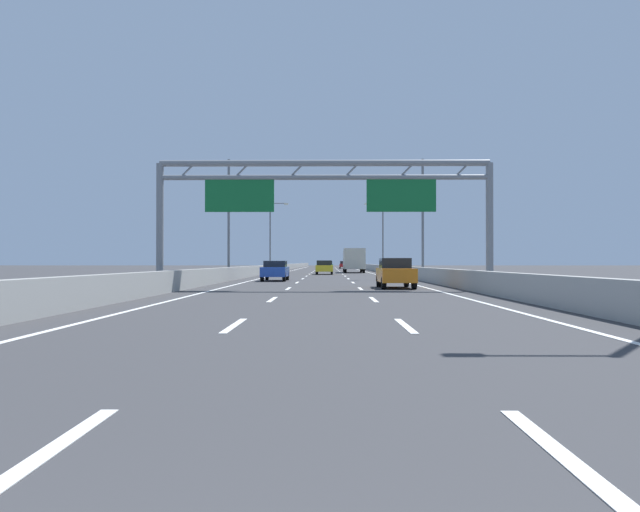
{
  "coord_description": "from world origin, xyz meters",
  "views": [
    {
      "loc": [
        0.17,
        -0.62,
        1.35
      ],
      "look_at": [
        -0.62,
        63.11,
        1.94
      ],
      "focal_mm": 35.0,
      "sensor_mm": 36.0,
      "label": 1
    }
  ],
  "objects_px": {
    "red_car": "(344,265)",
    "box_truck": "(354,259)",
    "yellow_car": "(324,267)",
    "orange_car": "(395,273)",
    "silver_car": "(326,265)",
    "streetlamp_left_mid": "(232,211)",
    "streetlamp_right_far": "(381,232)",
    "streetlamp_left_far": "(272,232)",
    "blue_car": "(275,270)",
    "streetlamp_right_mid": "(420,211)",
    "sign_gantry": "(323,191)",
    "green_car": "(326,266)"
  },
  "relations": [
    {
      "from": "streetlamp_left_far",
      "to": "streetlamp_right_far",
      "type": "height_order",
      "value": "same"
    },
    {
      "from": "orange_car",
      "to": "red_car",
      "type": "distance_m",
      "value": 90.57
    },
    {
      "from": "streetlamp_left_mid",
      "to": "silver_car",
      "type": "height_order",
      "value": "streetlamp_left_mid"
    },
    {
      "from": "sign_gantry",
      "to": "box_truck",
      "type": "xyz_separation_m",
      "value": [
        3.45,
        46.79,
        -3.17
      ]
    },
    {
      "from": "yellow_car",
      "to": "box_truck",
      "type": "height_order",
      "value": "box_truck"
    },
    {
      "from": "orange_car",
      "to": "silver_car",
      "type": "bearing_deg",
      "value": 92.58
    },
    {
      "from": "streetlamp_right_far",
      "to": "green_car",
      "type": "relative_size",
      "value": 2.27
    },
    {
      "from": "streetlamp_left_far",
      "to": "silver_car",
      "type": "xyz_separation_m",
      "value": [
        7.4,
        29.45,
        -4.66
      ]
    },
    {
      "from": "streetlamp_left_far",
      "to": "yellow_car",
      "type": "bearing_deg",
      "value": -68.72
    },
    {
      "from": "sign_gantry",
      "to": "blue_car",
      "type": "bearing_deg",
      "value": 104.56
    },
    {
      "from": "yellow_car",
      "to": "green_car",
      "type": "distance_m",
      "value": 21.47
    },
    {
      "from": "streetlamp_left_mid",
      "to": "streetlamp_left_far",
      "type": "height_order",
      "value": "same"
    },
    {
      "from": "streetlamp_right_mid",
      "to": "green_car",
      "type": "distance_m",
      "value": 39.43
    },
    {
      "from": "streetlamp_left_far",
      "to": "yellow_car",
      "type": "xyz_separation_m",
      "value": [
        7.28,
        -18.68,
        -4.63
      ]
    },
    {
      "from": "streetlamp_left_mid",
      "to": "orange_car",
      "type": "bearing_deg",
      "value": -57.28
    },
    {
      "from": "streetlamp_left_mid",
      "to": "green_car",
      "type": "distance_m",
      "value": 39.42
    },
    {
      "from": "yellow_car",
      "to": "streetlamp_left_far",
      "type": "bearing_deg",
      "value": 111.28
    },
    {
      "from": "yellow_car",
      "to": "red_car",
      "type": "distance_m",
      "value": 56.42
    },
    {
      "from": "streetlamp_left_mid",
      "to": "streetlamp_left_far",
      "type": "relative_size",
      "value": 1.0
    },
    {
      "from": "silver_car",
      "to": "orange_car",
      "type": "bearing_deg",
      "value": -87.42
    },
    {
      "from": "streetlamp_right_mid",
      "to": "streetlamp_right_far",
      "type": "relative_size",
      "value": 1.0
    },
    {
      "from": "streetlamp_left_mid",
      "to": "green_car",
      "type": "xyz_separation_m",
      "value": [
        7.44,
        38.43,
        -4.65
      ]
    },
    {
      "from": "streetlamp_left_far",
      "to": "box_truck",
      "type": "relative_size",
      "value": 1.15
    },
    {
      "from": "streetlamp_left_mid",
      "to": "red_car",
      "type": "height_order",
      "value": "streetlamp_left_mid"
    },
    {
      "from": "blue_car",
      "to": "red_car",
      "type": "xyz_separation_m",
      "value": [
        6.96,
        78.6,
        0.01
      ]
    },
    {
      "from": "box_truck",
      "to": "green_car",
      "type": "bearing_deg",
      "value": 108.18
    },
    {
      "from": "orange_car",
      "to": "box_truck",
      "type": "relative_size",
      "value": 0.5
    },
    {
      "from": "streetlamp_right_far",
      "to": "blue_car",
      "type": "xyz_separation_m",
      "value": [
        -11.0,
        -40.98,
        -4.65
      ]
    },
    {
      "from": "orange_car",
      "to": "silver_car",
      "type": "relative_size",
      "value": 0.97
    },
    {
      "from": "sign_gantry",
      "to": "red_car",
      "type": "bearing_deg",
      "value": 87.84
    },
    {
      "from": "sign_gantry",
      "to": "silver_car",
      "type": "distance_m",
      "value": 83.98
    },
    {
      "from": "red_car",
      "to": "streetlamp_left_mid",
      "type": "bearing_deg",
      "value": -98.45
    },
    {
      "from": "streetlamp_right_mid",
      "to": "streetlamp_right_far",
      "type": "xyz_separation_m",
      "value": [
        0.0,
        35.64,
        0.0
      ]
    },
    {
      "from": "streetlamp_right_mid",
      "to": "box_truck",
      "type": "height_order",
      "value": "streetlamp_right_mid"
    },
    {
      "from": "streetlamp_left_mid",
      "to": "streetlamp_right_far",
      "type": "relative_size",
      "value": 1.0
    },
    {
      "from": "blue_car",
      "to": "silver_car",
      "type": "bearing_deg",
      "value": 87.18
    },
    {
      "from": "sign_gantry",
      "to": "orange_car",
      "type": "height_order",
      "value": "sign_gantry"
    },
    {
      "from": "streetlamp_left_mid",
      "to": "yellow_car",
      "type": "bearing_deg",
      "value": 66.78
    },
    {
      "from": "streetlamp_right_far",
      "to": "yellow_car",
      "type": "height_order",
      "value": "streetlamp_right_far"
    },
    {
      "from": "streetlamp_right_mid",
      "to": "blue_car",
      "type": "distance_m",
      "value": 13.09
    },
    {
      "from": "blue_car",
      "to": "silver_car",
      "type": "distance_m",
      "value": 70.52
    },
    {
      "from": "streetlamp_right_far",
      "to": "silver_car",
      "type": "relative_size",
      "value": 2.26
    },
    {
      "from": "streetlamp_left_mid",
      "to": "blue_car",
      "type": "distance_m",
      "value": 8.1
    },
    {
      "from": "streetlamp_left_far",
      "to": "blue_car",
      "type": "xyz_separation_m",
      "value": [
        3.93,
        -40.98,
        -4.65
      ]
    },
    {
      "from": "orange_car",
      "to": "yellow_car",
      "type": "height_order",
      "value": "orange_car"
    },
    {
      "from": "streetlamp_left_mid",
      "to": "yellow_car",
      "type": "relative_size",
      "value": 2.06
    },
    {
      "from": "streetlamp_left_far",
      "to": "orange_car",
      "type": "relative_size",
      "value": 2.32
    },
    {
      "from": "red_car",
      "to": "box_truck",
      "type": "distance_m",
      "value": 45.27
    },
    {
      "from": "streetlamp_right_far",
      "to": "green_car",
      "type": "height_order",
      "value": "streetlamp_right_far"
    },
    {
      "from": "streetlamp_right_mid",
      "to": "streetlamp_right_far",
      "type": "distance_m",
      "value": 35.64
    }
  ]
}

